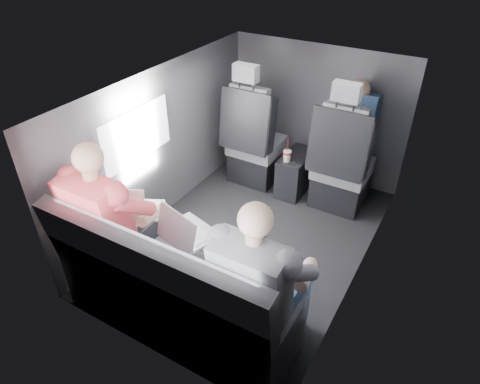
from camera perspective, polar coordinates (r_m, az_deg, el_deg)
The scene contains 19 objects.
floor at distance 3.72m, azimuth 1.67°, elevation -6.21°, with size 2.60×2.60×0.00m, color black.
ceiling at distance 3.03m, azimuth 2.10°, elevation 13.71°, with size 2.60×2.60×0.00m, color #B2B2AD.
panel_left at distance 3.77m, azimuth -10.30°, elevation 6.24°, with size 0.02×2.60×1.35m, color #56565B.
panel_right at distance 3.07m, azimuth 16.77°, elevation -1.78°, with size 0.02×2.60×1.35m, color #56565B.
panel_front at distance 4.39m, azimuth 10.15°, elevation 10.32°, with size 1.80×0.02×1.35m, color #56565B.
panel_back at distance 2.49m, azimuth -12.88°, elevation -10.90°, with size 1.80×0.02×1.35m, color #56565B.
side_window at distance 3.47m, azimuth -13.53°, elevation 7.40°, with size 0.02×0.75×0.42m, color white.
seatbelt at distance 3.66m, azimuth 13.25°, elevation 7.19°, with size 0.05×0.01×0.65m, color black.
front_seat_left at distance 4.29m, azimuth 1.89°, elevation 6.19°, with size 0.52×0.58×1.26m.
front_seat_right at distance 4.00m, azimuth 13.31°, elevation 3.00°, with size 0.52×0.58×1.26m.
center_console at distance 4.25m, azimuth 7.44°, elevation 2.55°, with size 0.24×0.48×0.41m.
rear_bench at distance 2.87m, azimuth -8.77°, elevation -13.30°, with size 1.60×0.57×0.92m.
soda_cup at distance 4.01m, azimuth 6.31°, elevation 4.86°, with size 0.08×0.08×0.24m.
laptop_white at distance 3.08m, azimuth -14.25°, elevation -2.15°, with size 0.42×0.45×0.26m.
laptop_silver at distance 2.81m, azimuth -7.20°, elevation -5.16°, with size 0.40×0.40×0.25m.
laptop_black at distance 2.55m, azimuth 4.41°, elevation -10.01°, with size 0.33×0.31×0.22m.
passenger_rear_left at distance 2.99m, azimuth -16.31°, elevation -3.58°, with size 0.53×0.64×1.26m.
passenger_rear_right at distance 2.46m, azimuth 3.01°, elevation -11.93°, with size 0.51×0.63×1.24m.
passenger_front_right at distance 4.07m, azimuth 14.95°, elevation 8.78°, with size 0.37×0.37×0.72m.
Camera 1 is at (1.33, -2.51, 2.40)m, focal length 32.00 mm.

